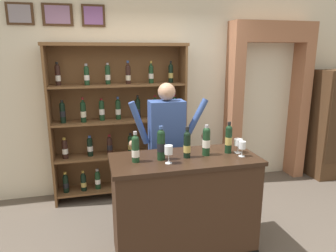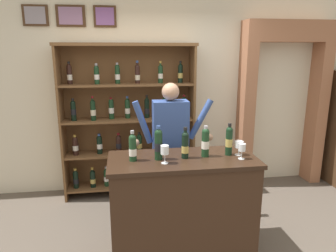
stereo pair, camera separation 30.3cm
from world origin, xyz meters
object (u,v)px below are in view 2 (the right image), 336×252
(tasting_counter, at_px, (182,206))
(wine_glass_left, at_px, (165,151))
(wine_shelf, at_px, (129,119))
(wine_glass_center, at_px, (242,148))
(tasting_bottle_riserva, at_px, (229,140))
(wine_glass_right, at_px, (239,145))
(tasting_bottle_rosso, at_px, (185,145))
(tasting_bottle_chianti, at_px, (205,142))
(shopkeeper, at_px, (171,139))
(tasting_bottle_vin_santo, at_px, (133,147))
(tasting_bottle_grappa, at_px, (158,144))

(tasting_counter, height_order, wine_glass_left, wine_glass_left)
(wine_shelf, height_order, wine_glass_center, wine_shelf)
(tasting_bottle_riserva, relative_size, wine_glass_right, 2.23)
(tasting_bottle_riserva, bearing_deg, wine_glass_left, -167.36)
(tasting_bottle_riserva, relative_size, wine_glass_left, 1.86)
(wine_shelf, bearing_deg, tasting_bottle_rosso, -71.15)
(wine_shelf, height_order, wine_glass_left, wine_shelf)
(wine_glass_center, bearing_deg, tasting_counter, 168.57)
(tasting_bottle_chianti, distance_m, wine_glass_right, 0.33)
(tasting_counter, xyz_separation_m, tasting_bottle_rosso, (0.02, -0.01, 0.63))
(wine_glass_left, bearing_deg, tasting_counter, 32.68)
(shopkeeper, relative_size, tasting_bottle_vin_santo, 5.75)
(tasting_bottle_rosso, xyz_separation_m, wine_glass_left, (-0.21, -0.11, -0.01))
(wine_shelf, xyz_separation_m, wine_glass_left, (0.29, -1.56, 0.04))
(tasting_counter, relative_size, wine_glass_left, 8.33)
(tasting_bottle_riserva, bearing_deg, wine_glass_right, -10.72)
(wine_glass_right, bearing_deg, wine_shelf, 125.51)
(wine_shelf, relative_size, shopkeeper, 1.26)
(tasting_bottle_vin_santo, xyz_separation_m, tasting_bottle_rosso, (0.49, 0.00, 0.00))
(tasting_bottle_rosso, distance_m, tasting_bottle_chianti, 0.20)
(wine_glass_center, bearing_deg, tasting_bottle_rosso, 168.92)
(wine_shelf, distance_m, wine_glass_center, 1.85)
(wine_shelf, bearing_deg, shopkeeper, -61.47)
(shopkeeper, height_order, tasting_bottle_riserva, shopkeeper)
(shopkeeper, bearing_deg, tasting_bottle_vin_santo, -125.66)
(wine_glass_left, relative_size, wine_glass_center, 1.13)
(tasting_bottle_vin_santo, distance_m, tasting_bottle_riserva, 0.92)
(wine_glass_left, distance_m, wine_glass_center, 0.72)
(tasting_counter, xyz_separation_m, tasting_bottle_chianti, (0.22, 0.01, 0.65))
(tasting_bottle_vin_santo, xyz_separation_m, wine_glass_center, (1.00, -0.10, -0.02))
(tasting_bottle_vin_santo, relative_size, tasting_bottle_chianti, 0.95)
(tasting_bottle_rosso, height_order, wine_glass_left, tasting_bottle_rosso)
(tasting_bottle_chianti, xyz_separation_m, tasting_bottle_riserva, (0.24, 0.01, 0.00))
(wine_shelf, xyz_separation_m, tasting_bottle_chianti, (0.69, -1.43, 0.07))
(shopkeeper, height_order, tasting_bottle_grappa, shopkeeper)
(shopkeeper, relative_size, tasting_bottle_rosso, 5.49)
(tasting_bottle_riserva, height_order, wine_glass_left, tasting_bottle_riserva)
(tasting_bottle_rosso, xyz_separation_m, wine_glass_center, (0.52, -0.10, -0.03))
(tasting_counter, height_order, tasting_bottle_grappa, tasting_bottle_grappa)
(tasting_bottle_grappa, height_order, tasting_bottle_riserva, tasting_bottle_grappa)
(shopkeeper, distance_m, wine_glass_center, 0.92)
(tasting_bottle_rosso, relative_size, wine_glass_center, 2.00)
(wine_shelf, relative_size, tasting_bottle_chianti, 6.91)
(wine_shelf, distance_m, tasting_counter, 1.63)
(wine_glass_left, bearing_deg, tasting_bottle_chianti, 17.88)
(tasting_bottle_riserva, distance_m, wine_glass_right, 0.11)
(tasting_bottle_riserva, distance_m, wine_glass_center, 0.16)
(tasting_bottle_vin_santo, bearing_deg, tasting_bottle_rosso, 0.12)
(tasting_bottle_vin_santo, bearing_deg, tasting_bottle_grappa, -0.11)
(wine_shelf, relative_size, tasting_bottle_vin_santo, 7.27)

